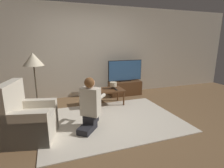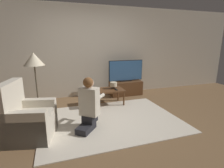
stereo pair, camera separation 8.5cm
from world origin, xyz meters
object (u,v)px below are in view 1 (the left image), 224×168
object	(u,v)px
coffee_table	(105,91)
person_kneeling	(90,104)
tv	(125,71)
floor_lamp	(33,61)
table_lamp	(113,85)
armchair	(29,121)

from	to	relation	value
coffee_table	person_kneeling	bearing A→B (deg)	-119.36
tv	floor_lamp	distance (m)	2.52
tv	table_lamp	bearing A→B (deg)	-134.22
armchair	person_kneeling	size ratio (longest dim) A/B	1.01
coffee_table	floor_lamp	world-z (taller)	floor_lamp
table_lamp	armchair	bearing A→B (deg)	-148.94
floor_lamp	person_kneeling	distance (m)	1.83
person_kneeling	table_lamp	bearing A→B (deg)	-87.22
armchair	table_lamp	distance (m)	2.23
coffee_table	person_kneeling	size ratio (longest dim) A/B	0.98
coffee_table	tv	bearing A→B (deg)	37.87
coffee_table	floor_lamp	size ratio (longest dim) A/B	0.70
tv	armchair	xyz separation A→B (m)	(-2.51, -1.77, -0.43)
floor_lamp	person_kneeling	world-z (taller)	floor_lamp
coffee_table	floor_lamp	xyz separation A→B (m)	(-1.61, 0.27, 0.79)
tv	person_kneeling	xyz separation A→B (m)	(-1.47, -1.77, -0.26)
coffee_table	table_lamp	world-z (taller)	table_lamp
coffee_table	armchair	world-z (taller)	armchair
floor_lamp	armchair	size ratio (longest dim) A/B	1.39
floor_lamp	person_kneeling	xyz separation A→B (m)	(0.99, -1.39, -0.66)
tv	table_lamp	size ratio (longest dim) A/B	5.90
coffee_table	person_kneeling	world-z (taller)	person_kneeling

